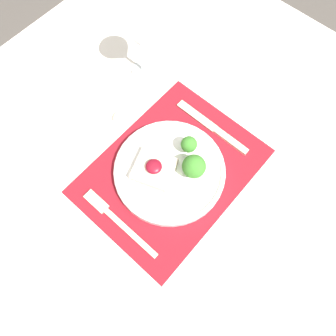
{
  "coord_description": "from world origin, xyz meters",
  "views": [
    {
      "loc": [
        -0.22,
        -0.18,
        1.46
      ],
      "look_at": [
        -0.01,
        0.0,
        0.76
      ],
      "focal_mm": 35.0,
      "sensor_mm": 36.0,
      "label": 1
    }
  ],
  "objects_px": {
    "spoon": "(112,124)",
    "wine_glass_near": "(140,37)",
    "dinner_plate": "(169,169)",
    "fork": "(115,219)",
    "knife": "(217,130)"
  },
  "relations": [
    {
      "from": "spoon",
      "to": "wine_glass_near",
      "type": "relative_size",
      "value": 1.18
    },
    {
      "from": "dinner_plate",
      "to": "fork",
      "type": "xyz_separation_m",
      "value": [
        -0.16,
        0.01,
        -0.01
      ]
    },
    {
      "from": "dinner_plate",
      "to": "knife",
      "type": "height_order",
      "value": "dinner_plate"
    },
    {
      "from": "knife",
      "to": "wine_glass_near",
      "type": "xyz_separation_m",
      "value": [
        0.02,
        0.26,
        0.11
      ]
    },
    {
      "from": "fork",
      "to": "wine_glass_near",
      "type": "distance_m",
      "value": 0.42
    },
    {
      "from": "dinner_plate",
      "to": "knife",
      "type": "xyz_separation_m",
      "value": [
        0.16,
        -0.02,
        -0.01
      ]
    },
    {
      "from": "spoon",
      "to": "wine_glass_near",
      "type": "height_order",
      "value": "wine_glass_near"
    },
    {
      "from": "knife",
      "to": "spoon",
      "type": "distance_m",
      "value": 0.26
    },
    {
      "from": "fork",
      "to": "knife",
      "type": "height_order",
      "value": "knife"
    },
    {
      "from": "dinner_plate",
      "to": "knife",
      "type": "bearing_deg",
      "value": -6.18
    },
    {
      "from": "dinner_plate",
      "to": "fork",
      "type": "bearing_deg",
      "value": 175.07
    },
    {
      "from": "fork",
      "to": "knife",
      "type": "xyz_separation_m",
      "value": [
        0.32,
        -0.03,
        0.0
      ]
    },
    {
      "from": "spoon",
      "to": "dinner_plate",
      "type": "bearing_deg",
      "value": -94.03
    },
    {
      "from": "knife",
      "to": "spoon",
      "type": "xyz_separation_m",
      "value": [
        -0.16,
        0.21,
        -0.0
      ]
    },
    {
      "from": "dinner_plate",
      "to": "wine_glass_near",
      "type": "relative_size",
      "value": 1.56
    }
  ]
}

